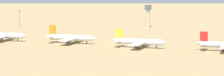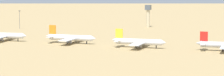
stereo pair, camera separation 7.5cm
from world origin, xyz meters
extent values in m
plane|color=tan|center=(0.00, 0.00, 0.00)|extent=(4000.00, 4000.00, 0.00)
cylinder|color=silver|center=(-81.78, -2.59, 4.33)|extent=(33.26, 8.72, 4.13)
cone|color=silver|center=(-64.01, -0.08, 4.33)|extent=(3.61, 4.31, 3.92)
cube|color=silver|center=(-80.76, -2.45, 3.71)|extent=(11.58, 33.66, 0.58)
cylinder|color=slate|center=(-80.82, 5.35, 2.27)|extent=(3.99, 2.77, 2.27)
cylinder|color=slate|center=(-78.65, -9.96, 2.27)|extent=(3.99, 2.77, 2.27)
cylinder|color=black|center=(-69.36, -0.83, 1.13)|extent=(0.72, 0.72, 2.27)
cylinder|color=black|center=(-83.66, -0.36, 1.13)|extent=(0.72, 0.72, 2.27)
cylinder|color=silver|center=(-27.10, 2.56, 4.32)|extent=(33.05, 5.47, 4.11)
cone|color=silver|center=(-9.22, 3.30, 4.32)|extent=(3.24, 4.03, 3.91)
cone|color=silver|center=(-44.98, 1.82, 4.94)|extent=(4.25, 3.66, 3.50)
cube|color=orange|center=(-41.49, 1.96, 9.72)|extent=(5.36, 0.74, 6.68)
cube|color=silver|center=(-41.66, 6.07, 4.73)|extent=(3.58, 7.12, 0.37)
cube|color=silver|center=(-41.32, -2.15, 4.73)|extent=(3.58, 7.12, 0.37)
cube|color=silver|center=(-26.08, 2.60, 3.70)|extent=(8.35, 33.17, 0.58)
cylinder|color=slate|center=(-25.37, 10.35, 2.26)|extent=(3.79, 2.41, 2.26)
cylinder|color=slate|center=(-24.73, -5.06, 2.26)|extent=(3.79, 2.41, 2.26)
cylinder|color=black|center=(-14.61, 3.08, 1.13)|extent=(0.72, 0.72, 2.26)
cylinder|color=black|center=(-28.75, 4.96, 1.13)|extent=(0.72, 0.72, 2.26)
cylinder|color=black|center=(-28.54, 0.03, 1.13)|extent=(0.72, 0.72, 2.26)
cylinder|color=silver|center=(26.48, -2.04, 4.20)|extent=(32.18, 5.57, 4.00)
cone|color=silver|center=(43.87, -1.19, 4.20)|extent=(3.18, 3.95, 3.80)
cone|color=silver|center=(9.08, -2.90, 4.80)|extent=(4.16, 3.59, 3.40)
cube|color=yellow|center=(12.48, -2.73, 9.46)|extent=(5.22, 0.76, 6.50)
cube|color=silver|center=(12.29, 1.27, 4.60)|extent=(3.53, 6.95, 0.36)
cube|color=silver|center=(12.68, -6.73, 4.60)|extent=(3.53, 6.95, 0.36)
cube|color=silver|center=(27.47, -1.99, 3.60)|extent=(8.37, 32.32, 0.56)
cylinder|color=slate|center=(28.11, 5.55, 2.20)|extent=(3.71, 2.38, 2.20)
cylinder|color=slate|center=(28.84, -9.44, 2.20)|extent=(3.71, 2.38, 2.20)
cylinder|color=black|center=(38.63, -1.44, 1.10)|extent=(0.70, 0.70, 2.20)
cylinder|color=black|center=(24.86, 0.28, 1.10)|extent=(0.70, 0.70, 2.20)
cylinder|color=black|center=(25.09, -4.51, 1.10)|extent=(0.70, 0.70, 2.20)
cone|color=silver|center=(66.78, 0.99, 4.70)|extent=(4.19, 3.66, 3.33)
cube|color=red|center=(70.10, 1.29, 9.26)|extent=(5.12, 0.93, 6.37)
cube|color=silver|center=(69.76, 5.19, 4.51)|extent=(3.71, 6.91, 0.35)
cube|color=silver|center=(70.45, -2.62, 4.51)|extent=(3.71, 6.91, 0.35)
cylinder|color=black|center=(82.10, 4.70, 1.08)|extent=(0.69, 0.69, 2.16)
cylinder|color=black|center=(82.51, 0.01, 1.08)|extent=(0.69, 0.69, 2.16)
cylinder|color=#C6B793|center=(-12.42, 144.43, 8.53)|extent=(3.20, 3.20, 17.06)
cube|color=#4C5660|center=(-12.42, 144.43, 19.47)|extent=(5.20, 5.20, 4.81)
cylinder|color=#59595E|center=(-120.50, 84.76, 8.41)|extent=(0.36, 0.36, 16.81)
cube|color=#333333|center=(-120.50, 84.76, 17.06)|extent=(1.80, 0.50, 0.50)
camera|label=1|loc=(132.91, -325.20, 45.65)|focal=80.92mm
camera|label=2|loc=(132.98, -325.17, 45.65)|focal=80.92mm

